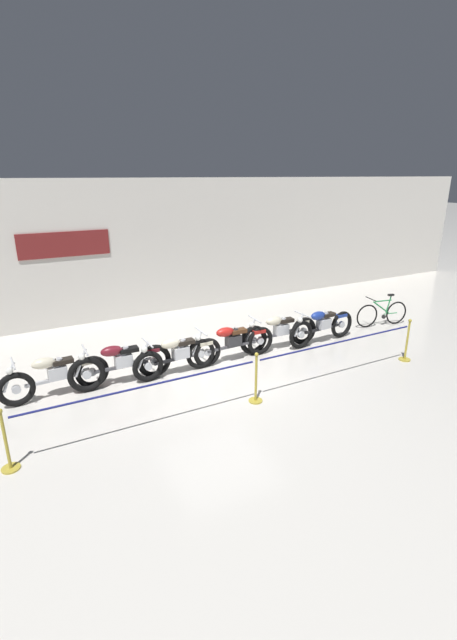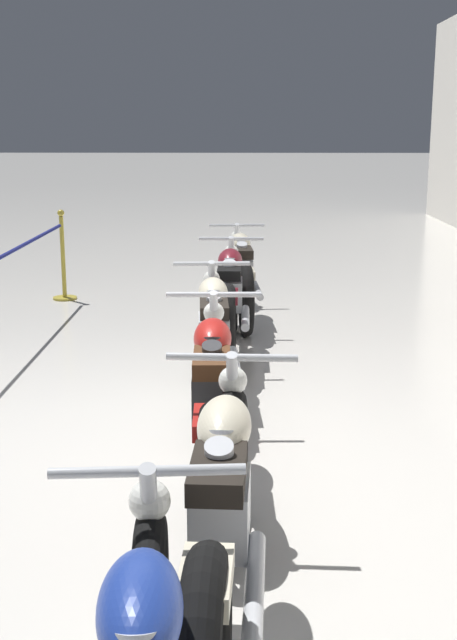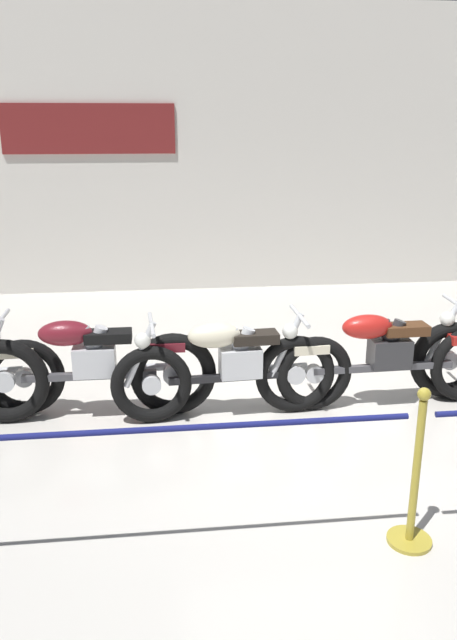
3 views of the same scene
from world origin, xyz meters
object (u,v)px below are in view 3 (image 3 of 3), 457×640
object	(u,v)px
motorcycle_maroon_1	(88,368)
stanchion_mid_left	(414,493)
stanchion_far_left	(181,454)
motorcycle_cream_2	(234,368)
motorcycle_red_3	(383,358)

from	to	relation	value
motorcycle_maroon_1	stanchion_mid_left	distance (m)	2.93
stanchion_far_left	stanchion_mid_left	bearing A→B (deg)	0.00
motorcycle_cream_2	motorcycle_red_3	xyz separation A→B (m)	(1.37, 0.04, 0.01)
motorcycle_cream_2	stanchion_mid_left	xyz separation A→B (m)	(0.88, -1.89, -0.10)
motorcycle_maroon_1	motorcycle_cream_2	bearing A→B (deg)	-4.40
stanchion_far_left	stanchion_mid_left	distance (m)	1.46
motorcycle_maroon_1	stanchion_far_left	size ratio (longest dim) A/B	0.25
motorcycle_cream_2	stanchion_far_left	xyz separation A→B (m)	(-0.54, -1.89, 0.26)
stanchion_far_left	motorcycle_red_3	bearing A→B (deg)	45.37
motorcycle_cream_2	motorcycle_maroon_1	bearing A→B (deg)	175.60
motorcycle_maroon_1	stanchion_far_left	xyz separation A→B (m)	(0.73, -1.99, 0.24)
motorcycle_maroon_1	motorcycle_red_3	size ratio (longest dim) A/B	0.94
motorcycle_red_3	stanchion_mid_left	size ratio (longest dim) A/B	2.25
motorcycle_cream_2	stanchion_far_left	size ratio (longest dim) A/B	0.25
motorcycle_cream_2	motorcycle_red_3	bearing A→B (deg)	1.77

